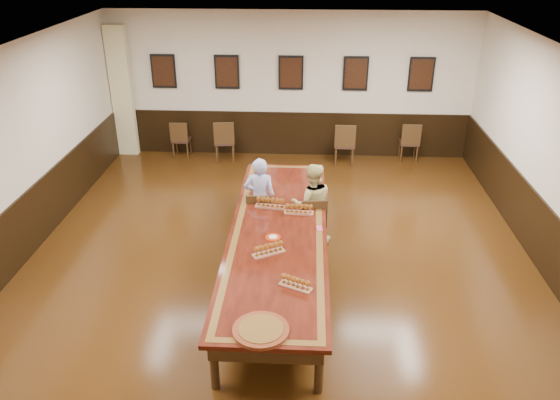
# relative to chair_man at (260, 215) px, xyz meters

# --- Properties ---
(floor) EXTENTS (8.00, 10.00, 0.02)m
(floor) POSITION_rel_chair_man_xyz_m (0.36, -1.05, -0.45)
(floor) COLOR black
(floor) RESTS_ON ground
(ceiling) EXTENTS (8.00, 10.00, 0.02)m
(ceiling) POSITION_rel_chair_man_xyz_m (0.36, -1.05, 2.77)
(ceiling) COLOR white
(ceiling) RESTS_ON floor
(wall_back) EXTENTS (8.00, 0.02, 3.20)m
(wall_back) POSITION_rel_chair_man_xyz_m (0.36, 3.96, 1.16)
(wall_back) COLOR beige
(wall_back) RESTS_ON floor
(chair_man) EXTENTS (0.43, 0.47, 0.89)m
(chair_man) POSITION_rel_chair_man_xyz_m (0.00, 0.00, 0.00)
(chair_man) COLOR #301D15
(chair_man) RESTS_ON floor
(chair_woman) EXTENTS (0.47, 0.50, 0.89)m
(chair_woman) POSITION_rel_chair_man_xyz_m (0.87, -0.14, 0.00)
(chair_woman) COLOR #301D15
(chair_woman) RESTS_ON floor
(spare_chair_a) EXTENTS (0.40, 0.44, 0.85)m
(spare_chair_a) POSITION_rel_chair_man_xyz_m (-2.12, 3.67, -0.02)
(spare_chair_a) COLOR #301D15
(spare_chair_a) RESTS_ON floor
(spare_chair_b) EXTENTS (0.49, 0.53, 0.95)m
(spare_chair_b) POSITION_rel_chair_man_xyz_m (-1.09, 3.48, 0.03)
(spare_chair_b) COLOR #301D15
(spare_chair_b) RESTS_ON floor
(spare_chair_c) EXTENTS (0.46, 0.50, 0.95)m
(spare_chair_c) POSITION_rel_chair_man_xyz_m (1.58, 3.42, 0.03)
(spare_chair_c) COLOR #301D15
(spare_chair_c) RESTS_ON floor
(spare_chair_d) EXTENTS (0.43, 0.46, 0.89)m
(spare_chair_d) POSITION_rel_chair_man_xyz_m (3.03, 3.71, 0.00)
(spare_chair_d) COLOR #301D15
(spare_chair_d) RESTS_ON floor
(person_man) EXTENTS (0.53, 0.36, 1.41)m
(person_man) POSITION_rel_chair_man_xyz_m (-0.00, 0.09, 0.26)
(person_man) COLOR #5060C9
(person_man) RESTS_ON floor
(person_woman) EXTENTS (0.75, 0.62, 1.38)m
(person_woman) POSITION_rel_chair_man_xyz_m (0.85, -0.04, 0.25)
(person_woman) COLOR #D3C884
(person_woman) RESTS_ON floor
(pink_phone) EXTENTS (0.09, 0.16, 0.01)m
(pink_phone) POSITION_rel_chair_man_xyz_m (0.96, -0.97, 0.31)
(pink_phone) COLOR #D4467F
(pink_phone) RESTS_ON conference_table
(curtain) EXTENTS (0.45, 0.18, 2.90)m
(curtain) POSITION_rel_chair_man_xyz_m (-3.39, 3.77, 1.01)
(curtain) COLOR #CDC38D
(curtain) RESTS_ON floor
(wainscoting) EXTENTS (8.00, 10.00, 1.00)m
(wainscoting) POSITION_rel_chair_man_xyz_m (0.36, -1.05, 0.06)
(wainscoting) COLOR black
(wainscoting) RESTS_ON floor
(conference_table) EXTENTS (1.40, 5.00, 0.76)m
(conference_table) POSITION_rel_chair_man_xyz_m (0.36, -1.05, 0.17)
(conference_table) COLOR black
(conference_table) RESTS_ON floor
(posters) EXTENTS (6.14, 0.04, 0.74)m
(posters) POSITION_rel_chair_man_xyz_m (0.36, 3.89, 1.46)
(posters) COLOR black
(posters) RESTS_ON wall_back
(flight_a) EXTENTS (0.49, 0.22, 0.18)m
(flight_a) POSITION_rel_chair_man_xyz_m (0.20, -0.32, 0.39)
(flight_a) COLOR #95563E
(flight_a) RESTS_ON conference_table
(flight_b) EXTENTS (0.46, 0.16, 0.17)m
(flight_b) POSITION_rel_chair_man_xyz_m (0.65, -0.50, 0.39)
(flight_b) COLOR #95563E
(flight_b) RESTS_ON conference_table
(flight_c) EXTENTS (0.46, 0.34, 0.17)m
(flight_c) POSITION_rel_chair_man_xyz_m (0.27, -1.70, 0.39)
(flight_c) COLOR #95563E
(flight_c) RESTS_ON conference_table
(flight_d) EXTENTS (0.43, 0.29, 0.15)m
(flight_d) POSITION_rel_chair_man_xyz_m (0.65, -2.45, 0.38)
(flight_d) COLOR #95563E
(flight_d) RESTS_ON conference_table
(red_plate_grp) EXTENTS (0.22, 0.22, 0.03)m
(red_plate_grp) POSITION_rel_chair_man_xyz_m (0.30, -1.28, 0.32)
(red_plate_grp) COLOR #AB2A0B
(red_plate_grp) RESTS_ON conference_table
(carved_platter) EXTENTS (0.76, 0.76, 0.05)m
(carved_platter) POSITION_rel_chair_man_xyz_m (0.30, -3.29, 0.33)
(carved_platter) COLOR #5B2212
(carved_platter) RESTS_ON conference_table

